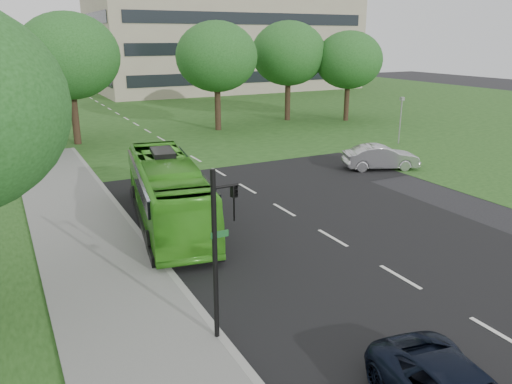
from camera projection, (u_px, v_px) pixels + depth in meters
ground at (363, 256)px, 19.17m from camera, size 160.00×160.00×0.00m
street_surfaces at (169, 146)px, 38.27m from camera, size 120.00×120.00×0.15m
office_building at (224, 7)px, 77.60m from camera, size 40.10×20.10×25.00m
tree_park_b at (69, 56)px, 37.22m from camera, size 7.55×7.55×9.90m
tree_park_c at (217, 57)px, 43.21m from camera, size 7.10×7.10×9.44m
tree_park_d at (288, 54)px, 48.52m from camera, size 7.25×7.25×9.59m
tree_park_e at (349, 60)px, 48.44m from camera, size 6.51×6.51×8.67m
bus at (168, 192)px, 22.14m from camera, size 4.16×10.84×2.95m
sedan at (381, 157)px, 31.58m from camera, size 4.94×3.24×1.54m
traffic_light at (220, 243)px, 13.06m from camera, size 0.80×0.24×4.92m
camera_pole at (401, 114)px, 38.57m from camera, size 0.33×0.30×3.64m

